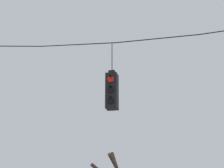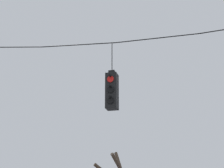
% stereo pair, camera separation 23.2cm
% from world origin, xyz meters
% --- Properties ---
extents(span_wire, '(17.53, 0.03, 0.83)m').
position_xyz_m(span_wire, '(-0.00, 0.44, 6.74)').
color(span_wire, black).
extents(traffic_light_over_intersection, '(0.34, 0.46, 2.13)m').
position_xyz_m(traffic_light_over_intersection, '(-1.39, 0.43, 4.91)').
color(traffic_light_over_intersection, black).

